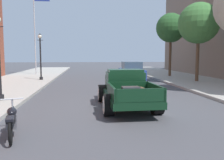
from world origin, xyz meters
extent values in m
plane|color=#47474C|center=(0.00, 0.00, 0.00)|extent=(140.00, 140.00, 0.00)
cube|color=black|center=(-0.01, -0.38, 0.54)|extent=(1.84, 4.93, 0.24)
cube|color=black|center=(-0.02, -0.03, 1.06)|extent=(1.58, 1.13, 0.80)
cube|color=black|center=(-0.02, -0.08, 1.52)|extent=(1.45, 0.96, 0.12)
cube|color=#3D4C5B|center=(-0.03, 0.54, 1.22)|extent=(1.33, 0.06, 0.44)
cube|color=black|center=(-0.04, 1.27, 0.92)|extent=(1.34, 1.52, 0.52)
cube|color=silver|center=(-0.05, 2.07, 0.90)|extent=(0.68, 0.11, 0.47)
cube|color=black|center=(0.01, -1.78, 0.68)|extent=(1.72, 2.13, 0.04)
cube|color=black|center=(-0.80, -1.79, 0.90)|extent=(0.11, 2.10, 0.44)
cube|color=black|center=(0.82, -1.76, 0.90)|extent=(0.11, 2.10, 0.44)
cube|color=black|center=(0.03, -2.79, 0.90)|extent=(1.62, 0.11, 0.44)
cube|color=black|center=(0.00, -0.77, 0.90)|extent=(1.62, 0.11, 0.44)
cylinder|color=black|center=(-0.93, 0.96, 0.40)|extent=(0.37, 0.81, 0.80)
cylinder|color=silver|center=(-1.12, 0.95, 0.40)|extent=(0.02, 0.66, 0.66)
cylinder|color=silver|center=(-1.13, 0.95, 0.40)|extent=(0.02, 0.24, 0.24)
cylinder|color=black|center=(0.86, 0.99, 0.40)|extent=(0.37, 0.81, 0.80)
cylinder|color=silver|center=(1.05, 0.99, 0.40)|extent=(0.02, 0.66, 0.66)
cylinder|color=silver|center=(1.06, 0.99, 0.40)|extent=(0.02, 0.24, 0.24)
cylinder|color=black|center=(-0.89, -1.74, 0.40)|extent=(0.37, 0.81, 0.80)
cylinder|color=silver|center=(-1.07, -1.74, 0.40)|extent=(0.02, 0.66, 0.66)
cylinder|color=silver|center=(-1.08, -1.74, 0.40)|extent=(0.02, 0.24, 0.24)
cylinder|color=black|center=(0.91, -1.71, 0.40)|extent=(0.37, 0.81, 0.80)
cylinder|color=silver|center=(1.09, -1.71, 0.40)|extent=(0.02, 0.66, 0.66)
cylinder|color=silver|center=(1.10, -1.71, 0.40)|extent=(0.02, 0.24, 0.24)
cube|color=#2D2D33|center=(-0.16, -2.13, 0.90)|extent=(0.61, 0.45, 0.40)
cube|color=#3D2D1E|center=(-0.16, -2.13, 0.90)|extent=(0.62, 0.06, 0.42)
cube|color=brown|center=(0.23, -1.47, 0.84)|extent=(0.48, 0.38, 0.28)
torus|color=black|center=(-3.86, -2.85, 0.33)|extent=(0.23, 0.67, 0.67)
torus|color=black|center=(-3.51, -4.26, 0.33)|extent=(0.23, 0.67, 0.67)
cube|color=#4C4C51|center=(-3.67, -3.60, 0.38)|extent=(0.34, 0.49, 0.28)
ellipsoid|color=black|center=(-3.73, -3.36, 0.61)|extent=(0.38, 0.57, 0.24)
cube|color=black|center=(-3.61, -3.85, 0.53)|extent=(0.35, 0.60, 0.10)
cylinder|color=silver|center=(-3.84, -2.91, 0.64)|extent=(0.11, 0.26, 0.58)
cylinder|color=silver|center=(-3.82, -3.03, 0.91)|extent=(0.61, 0.19, 0.04)
cube|color=black|center=(-3.51, -4.26, 0.66)|extent=(0.27, 0.43, 0.06)
cube|color=#284293|center=(2.22, 10.05, 0.61)|extent=(1.79, 4.33, 0.80)
cube|color=#384C5B|center=(2.22, 9.90, 1.33)|extent=(1.55, 2.03, 0.64)
cylinder|color=black|center=(1.42, 11.35, 0.33)|extent=(0.23, 0.66, 0.66)
cylinder|color=black|center=(3.07, 11.32, 0.33)|extent=(0.23, 0.66, 0.66)
cylinder|color=black|center=(1.37, 8.77, 0.33)|extent=(0.23, 0.66, 0.66)
cylinder|color=black|center=(3.02, 8.75, 0.33)|extent=(0.23, 0.66, 0.66)
cylinder|color=black|center=(-5.56, 1.08, 0.27)|extent=(0.28, 0.28, 0.24)
cylinder|color=black|center=(-5.44, 10.20, 0.27)|extent=(0.28, 0.28, 0.24)
cylinder|color=black|center=(-5.44, 10.20, 1.99)|extent=(0.12, 0.12, 3.20)
cylinder|color=black|center=(-5.44, 10.20, 3.44)|extent=(0.50, 0.04, 0.04)
sphere|color=silver|center=(-5.44, 10.20, 3.75)|extent=(0.32, 0.32, 0.32)
cone|color=black|center=(-5.44, 10.20, 3.93)|extent=(0.24, 0.24, 0.14)
cylinder|color=#B2B2B7|center=(-7.18, 16.68, 4.65)|extent=(0.12, 0.12, 9.00)
cylinder|color=brown|center=(7.07, 7.78, 1.82)|extent=(0.26, 0.26, 3.34)
sphere|color=#3D7538|center=(7.07, 7.78, 4.68)|extent=(3.17, 3.17, 3.17)
cylinder|color=brown|center=(6.69, 12.85, 1.99)|extent=(0.26, 0.26, 3.67)
sphere|color=#285628|center=(6.69, 12.85, 4.91)|extent=(2.88, 2.88, 2.88)
camera|label=1|loc=(-1.67, -10.00, 2.16)|focal=37.72mm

